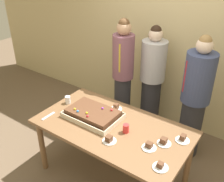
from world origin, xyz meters
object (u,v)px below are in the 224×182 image
Objects in this scene: drink_cup_middle at (68,100)px; person_green_shirt_behind at (195,98)px; plated_slice_far_left at (109,140)px; plated_slice_far_right at (160,166)px; plated_slice_near_right at (116,108)px; plated_slice_center_back at (164,142)px; plated_slice_near_left at (183,139)px; party_table at (113,132)px; drink_cup_nearest at (126,128)px; person_striped_tie_right at (123,75)px; sheet_cake at (93,114)px; person_serving_front at (152,79)px; cake_server_utensil at (48,116)px; plated_slice_center_front at (149,146)px.

person_green_shirt_behind reaches higher than drink_cup_middle.
plated_slice_far_left reaches higher than plated_slice_far_right.
plated_slice_near_right reaches higher than plated_slice_center_back.
plated_slice_far_right is (-0.02, -0.49, -0.00)m from plated_slice_near_left.
party_table is 1.16m from person_green_shirt_behind.
plated_slice_center_back is 1.50× the size of drink_cup_nearest.
person_striped_tie_right is at bearing 134.96° from plated_slice_far_right.
person_green_shirt_behind reaches higher than plated_slice_near_right.
plated_slice_near_left is at bearing 49.12° from plated_slice_center_back.
sheet_cake is 4.40× the size of plated_slice_far_right.
person_serving_front is (-0.33, 1.24, 0.01)m from drink_cup_nearest.
drink_cup_nearest reaches higher than plated_slice_near_left.
plated_slice_near_right reaches higher than party_table.
person_serving_front reaches higher than plated_slice_near_right.
plated_slice_center_back is at bearing -18.19° from plated_slice_near_right.
person_serving_front is at bearing 88.74° from plated_slice_near_right.
person_green_shirt_behind is 0.97× the size of person_striped_tie_right.
drink_cup_nearest and drink_cup_middle have the same top height.
cake_server_utensil is 1.64m from person_serving_front.
person_serving_front reaches higher than plated_slice_far_right.
person_serving_front reaches higher than sheet_cake.
party_table is 11.84× the size of plated_slice_center_front.
plated_slice_center_back reaches higher than cake_server_utensil.
plated_slice_far_right is 1.50× the size of drink_cup_nearest.
person_serving_front reaches higher than drink_cup_nearest.
plated_slice_far_left is at bearing -62.38° from plated_slice_near_right.
cake_server_utensil is at bearing -163.12° from drink_cup_nearest.
plated_slice_near_right reaches higher than plated_slice_center_front.
plated_slice_near_left is 0.78m from plated_slice_far_left.
plated_slice_near_left is 1.00× the size of plated_slice_center_front.
person_serving_front is at bearing 121.70° from person_striped_tie_right.
cake_server_utensil is (-1.48, -0.02, -0.01)m from plated_slice_far_right.
person_striped_tie_right is at bearing -40.42° from person_serving_front.
sheet_cake reaches higher than cake_server_utensil.
plated_slice_far_right is 0.09× the size of person_striped_tie_right.
plated_slice_center_front is (0.68, -0.40, -0.00)m from plated_slice_near_right.
person_striped_tie_right is at bearing 116.87° from party_table.
person_striped_tie_right is (-0.31, 0.62, 0.12)m from plated_slice_near_right.
person_green_shirt_behind reaches higher than plated_slice_far_right.
drink_cup_middle is at bearing 172.84° from plated_slice_center_front.
person_striped_tie_right is (-0.18, 0.92, 0.10)m from sheet_cake.
drink_cup_middle reaches higher than plated_slice_center_back.
plated_slice_center_front is at bearing -10.43° from party_table.
person_striped_tie_right is (-1.08, 0.88, 0.12)m from plated_slice_center_back.
party_table is 0.62m from plated_slice_center_back.
person_green_shirt_behind is at bearing 95.94° from plated_slice_far_right.
plated_slice_near_right is (-0.16, 0.30, 0.11)m from party_table.
drink_cup_nearest is (0.35, -0.32, 0.03)m from plated_slice_near_right.
sheet_cake is at bearing 178.15° from drink_cup_nearest.
plated_slice_near_left is at bearing 21.56° from drink_cup_nearest.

